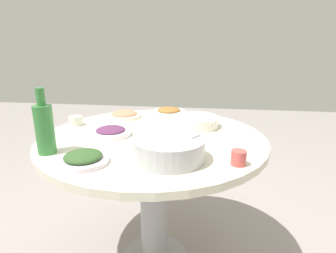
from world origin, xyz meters
The scene contains 10 objects.
round_dining_table centered at (0.00, 0.00, 0.61)m, with size 1.14×1.14×0.77m.
rice_bowl centered at (-0.29, -0.12, 0.82)m, with size 0.29×0.29×0.10m.
soup_bowl centered at (0.19, -0.20, 0.80)m, with size 0.26×0.26×0.06m.
dish_eggplant centered at (-0.02, 0.21, 0.79)m, with size 0.21×0.21×0.04m.
dish_greens centered at (-0.37, 0.21, 0.79)m, with size 0.20×0.20×0.05m.
dish_shrimp centered at (0.34, 0.25, 0.79)m, with size 0.21×0.21×0.04m.
dish_stirfry centered at (0.45, -0.02, 0.79)m, with size 0.22×0.22×0.05m.
green_bottle centered at (-0.29, 0.41, 0.89)m, with size 0.08×0.08×0.28m.
tea_cup_near centered at (-0.30, -0.39, 0.80)m, with size 0.06×0.06×0.06m, color #CB4F4B.
tea_cup_far centered at (0.13, 0.47, 0.80)m, with size 0.08×0.08×0.05m, color silver.
Camera 1 is at (-1.34, -0.26, 1.24)m, focal length 30.31 mm.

